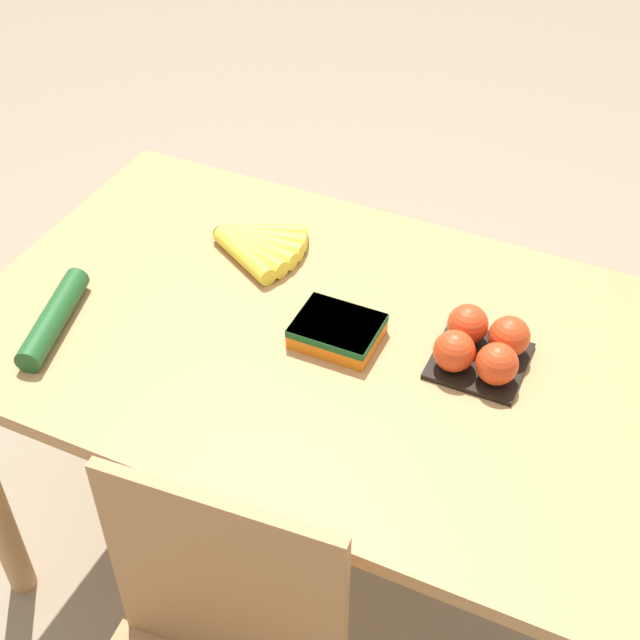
{
  "coord_description": "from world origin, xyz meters",
  "views": [
    {
      "loc": [
        -0.52,
        1.12,
        1.85
      ],
      "look_at": [
        0.0,
        0.0,
        0.76
      ],
      "focal_mm": 50.0,
      "sensor_mm": 36.0,
      "label": 1
    }
  ],
  "objects_px": {
    "carrot_bag": "(337,330)",
    "cucumber_near": "(54,318)",
    "banana_bunch": "(256,244)",
    "tomato_pack": "(482,346)"
  },
  "relations": [
    {
      "from": "tomato_pack",
      "to": "carrot_bag",
      "type": "bearing_deg",
      "value": 11.14
    },
    {
      "from": "banana_bunch",
      "to": "tomato_pack",
      "type": "xyz_separation_m",
      "value": [
        -0.52,
        0.12,
        0.02
      ]
    },
    {
      "from": "cucumber_near",
      "to": "carrot_bag",
      "type": "bearing_deg",
      "value": -158.79
    },
    {
      "from": "banana_bunch",
      "to": "cucumber_near",
      "type": "distance_m",
      "value": 0.43
    },
    {
      "from": "tomato_pack",
      "to": "banana_bunch",
      "type": "bearing_deg",
      "value": -13.47
    },
    {
      "from": "carrot_bag",
      "to": "cucumber_near",
      "type": "distance_m",
      "value": 0.53
    },
    {
      "from": "carrot_bag",
      "to": "tomato_pack",
      "type": "bearing_deg",
      "value": -168.86
    },
    {
      "from": "tomato_pack",
      "to": "carrot_bag",
      "type": "distance_m",
      "value": 0.26
    },
    {
      "from": "carrot_bag",
      "to": "cucumber_near",
      "type": "xyz_separation_m",
      "value": [
        0.49,
        0.19,
        -0.0
      ]
    },
    {
      "from": "banana_bunch",
      "to": "carrot_bag",
      "type": "height_order",
      "value": "carrot_bag"
    }
  ]
}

